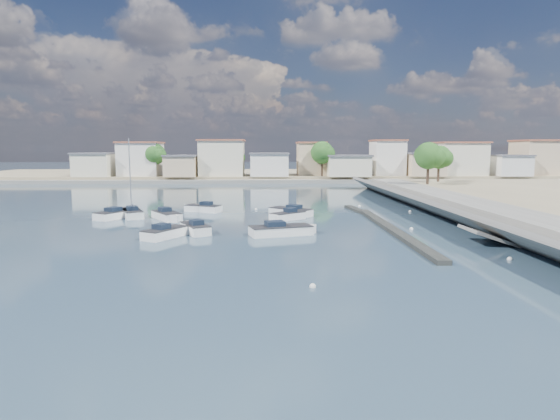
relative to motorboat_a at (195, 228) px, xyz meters
name	(u,v)px	position (x,y,z in m)	size (l,w,h in m)	color
ground	(296,198)	(11.32, 30.16, -0.38)	(400.00, 400.00, 0.00)	#27384E
seawall_walkway	(498,217)	(29.82, 3.16, 0.52)	(5.00, 90.00, 1.80)	slate
breakwater	(384,225)	(18.23, 2.84, -0.21)	(2.00, 31.02, 0.35)	black
far_shore_land	(284,175)	(11.32, 82.16, 0.32)	(160.00, 40.00, 1.40)	gray
far_shore_quay	(288,182)	(11.32, 61.16, 0.02)	(160.00, 2.50, 0.80)	slate
far_town	(332,160)	(22.04, 67.08, 4.56)	(113.01, 12.80, 8.35)	beige
shore_trees	(327,155)	(19.66, 58.27, 5.84)	(74.56, 38.32, 7.92)	#38281E
motorboat_a	(195,228)	(0.00, 0.00, 0.00)	(3.37, 4.65, 1.48)	white
motorboat_b	(167,233)	(-2.04, -2.21, 0.00)	(3.68, 4.61, 1.48)	white
motorboat_c	(289,212)	(9.20, 11.09, 0.00)	(5.14, 4.84, 1.48)	white
motorboat_d	(286,217)	(8.71, 7.30, 0.00)	(4.10, 3.73, 1.48)	white
motorboat_e	(119,214)	(-9.82, 9.54, 0.00)	(4.29, 5.43, 1.48)	white
motorboat_f	(202,209)	(-1.33, 14.43, 0.00)	(4.87, 3.41, 1.48)	white
motorboat_g	(167,216)	(-4.15, 8.04, 0.00)	(4.10, 5.00, 1.48)	white
motorboat_h	(284,231)	(8.16, -1.36, 0.00)	(6.20, 3.62, 1.48)	white
sailboat	(131,213)	(-8.73, 10.52, 0.04)	(3.92, 5.96, 9.00)	white
mooring_buoys	(369,225)	(16.89, 3.35, -0.33)	(19.15, 36.49, 0.36)	white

